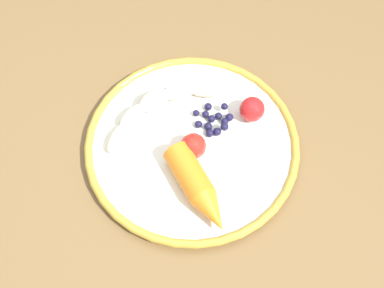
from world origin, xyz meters
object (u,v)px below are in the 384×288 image
Objects in this scene: dining_table at (177,143)px; tomato_near at (252,109)px; tomato_mid at (193,146)px; plate at (192,145)px; banana at (157,106)px; carrot_orange at (198,189)px; blueberry_pile at (214,121)px.

tomato_near reaches higher than dining_table.
tomato_mid reaches higher than dining_table.
banana is (0.05, 0.06, 0.02)m from plate.
banana is 1.21× the size of carrot_orange.
carrot_orange is 0.12m from blueberry_pile.
tomato_near is at bearing -45.93° from tomato_mid.
tomato_mid is (-0.01, -0.00, 0.02)m from plate.
tomato_mid is (0.06, 0.02, -0.00)m from carrot_orange.
carrot_orange is at bearing 177.06° from blueberry_pile.
blueberry_pile is at bearing 111.64° from tomato_near.
blueberry_pile reaches higher than dining_table.
dining_table is 34.12× the size of tomato_mid.
plate reaches higher than dining_table.
banana is 4.20× the size of tomato_near.
carrot_orange reaches higher than tomato_mid.
banana is 0.15m from carrot_orange.
carrot_orange reaches higher than blueberry_pile.
carrot_orange is (-0.08, -0.02, 0.02)m from plate.
carrot_orange is at bearing -165.24° from tomato_mid.
tomato_near reaches higher than banana.
blueberry_pile is at bearing -23.60° from tomato_mid.
dining_table is 8.03× the size of banana.
tomato_near reaches higher than plate.
plate is 0.02m from tomato_mid.
plate is at bearing 146.15° from blueberry_pile.
blueberry_pile is (-0.01, -0.09, -0.01)m from banana.
dining_table is at bearing 33.50° from plate.
banana reaches higher than dining_table.
plate is 0.08m from carrot_orange.
dining_table is 9.70× the size of carrot_orange.
tomato_near is at bearing -85.36° from banana.
plate is 0.08m from banana.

